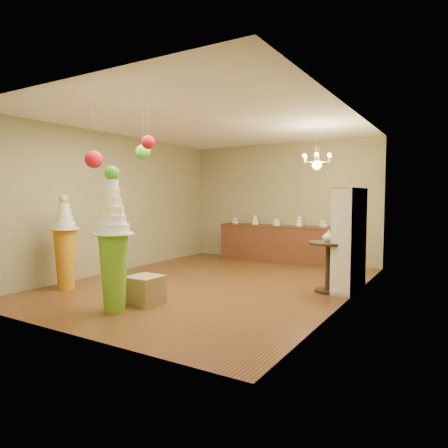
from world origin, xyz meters
The scene contains 17 objects.
floor centered at (0.00, 0.00, 0.00)m, with size 6.50×6.50×0.00m, color brown.
ceiling centered at (0.00, 0.00, 3.00)m, with size 6.50×6.50×0.00m, color white.
wall_back centered at (0.00, 3.25, 1.50)m, with size 5.00×0.04×3.00m, color #949166.
wall_front centered at (0.00, -3.25, 1.50)m, with size 5.00×0.04×3.00m, color #949166.
wall_left centered at (-2.50, 0.00, 1.50)m, with size 0.04×6.50×3.00m, color #949166.
wall_right centered at (2.50, 0.00, 1.50)m, with size 0.04×6.50×3.00m, color #949166.
pedestal_green centered at (-0.23, -2.29, 0.83)m, with size 0.74×0.74×2.08m.
pedestal_orange centered at (-1.98, -1.76, 0.68)m, with size 0.53×0.53×1.68m.
burlap_riser centered at (-0.13, -1.76, 0.22)m, with size 0.47×0.47×0.43m, color #948251.
sideboard centered at (0.00, 2.97, 0.48)m, with size 3.04×0.54×1.16m.
shelving_unit centered at (2.34, 0.80, 0.90)m, with size 0.33×1.20×1.80m.
round_table centered at (2.06, 0.44, 0.56)m, with size 0.86×0.86×0.87m.
vase centered at (2.06, 0.44, 0.98)m, with size 0.20×0.20×0.21m, color white.
pom_red_left centered at (-0.59, -2.29, 2.19)m, with size 0.25×0.25×0.94m.
pom_green_mid centered at (-0.19, -1.68, 2.33)m, with size 0.23×0.23×0.79m.
pom_red_right centered at (0.21, -2.02, 2.41)m, with size 0.19×0.19×0.69m.
chandelier centered at (1.63, 1.10, 2.30)m, with size 0.74×0.74×0.85m.
Camera 1 is at (4.04, -6.31, 1.66)m, focal length 32.00 mm.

